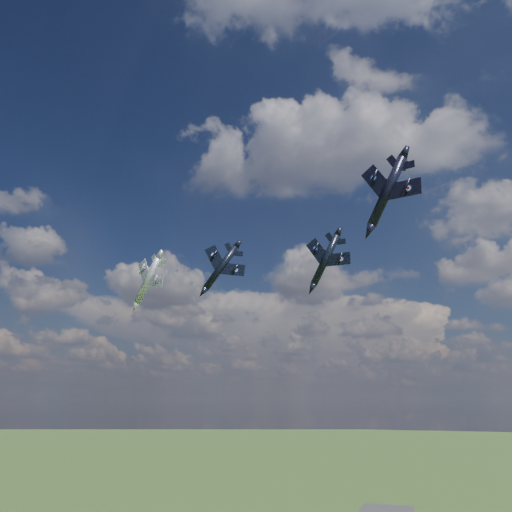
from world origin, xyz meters
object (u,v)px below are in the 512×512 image
(jet_high_navy, at_px, (326,260))
(jet_left_silver, at_px, (148,280))
(jet_lead_navy, at_px, (221,267))
(jet_right_navy, at_px, (387,191))

(jet_high_navy, relative_size, jet_left_silver, 0.95)
(jet_high_navy, distance_m, jet_left_silver, 40.79)
(jet_lead_navy, relative_size, jet_right_navy, 0.99)
(jet_right_navy, bearing_deg, jet_lead_navy, 166.64)
(jet_high_navy, bearing_deg, jet_lead_navy, -127.64)
(jet_lead_navy, height_order, jet_left_silver, jet_left_silver)
(jet_lead_navy, distance_m, jet_high_navy, 23.13)
(jet_right_navy, xyz_separation_m, jet_high_navy, (-15.00, 35.51, 1.70))
(jet_lead_navy, bearing_deg, jet_right_navy, -46.02)
(jet_lead_navy, distance_m, jet_right_navy, 36.85)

